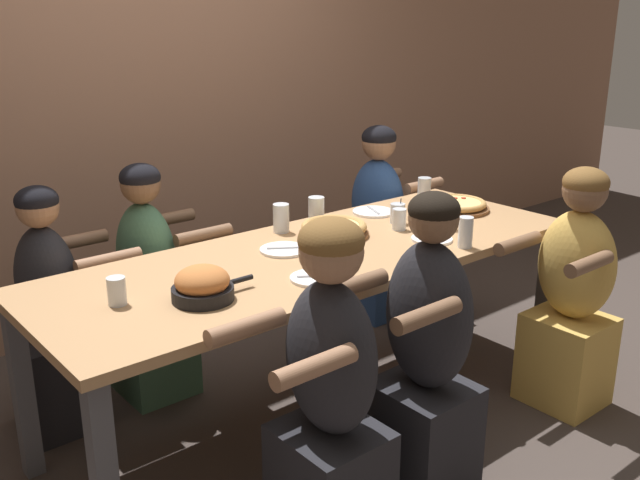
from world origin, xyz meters
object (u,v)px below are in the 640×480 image
(empty_plate_b, at_px, (432,239))
(diner_near_center, at_px, (426,361))
(drinking_glass_g, at_px, (447,220))
(diner_far_right, at_px, (377,230))
(drinking_glass_d, at_px, (281,220))
(drinking_glass_e, at_px, (117,293))
(diner_near_midleft, at_px, (330,401))
(pizza_board_second, at_px, (456,205))
(diner_near_right, at_px, (572,299))
(empty_plate_d, at_px, (284,250))
(diner_far_midleft, at_px, (150,293))
(skillet_bowl, at_px, (203,285))
(drinking_glass_a, at_px, (316,210))
(diner_far_left, at_px, (53,322))
(drinking_glass_b, at_px, (424,188))
(pizza_board_main, at_px, (334,229))
(cocktail_glass_blue, at_px, (397,214))
(drinking_glass_f, at_px, (466,234))
(empty_plate_a, at_px, (373,212))
(drinking_glass_c, at_px, (399,219))

(empty_plate_b, height_order, diner_near_center, diner_near_center)
(drinking_glass_g, bearing_deg, diner_far_right, 68.12)
(drinking_glass_d, height_order, drinking_glass_e, drinking_glass_d)
(diner_near_center, bearing_deg, drinking_glass_e, 52.76)
(diner_near_midleft, bearing_deg, empty_plate_b, -65.39)
(pizza_board_second, height_order, diner_near_right, diner_near_right)
(empty_plate_d, xyz_separation_m, diner_far_midleft, (-0.37, 0.56, -0.28))
(skillet_bowl, distance_m, drinking_glass_g, 1.33)
(pizza_board_second, height_order, empty_plate_b, pizza_board_second)
(drinking_glass_d, distance_m, diner_near_right, 1.37)
(drinking_glass_a, relative_size, diner_far_left, 0.12)
(drinking_glass_d, distance_m, diner_far_right, 1.05)
(drinking_glass_b, xyz_separation_m, diner_near_midleft, (-1.55, -1.02, -0.28))
(pizza_board_second, distance_m, drinking_glass_d, 0.96)
(pizza_board_main, distance_m, drinking_glass_a, 0.23)
(diner_near_right, bearing_deg, cocktail_glass_blue, 26.81)
(drinking_glass_a, bearing_deg, pizza_board_second, -21.94)
(drinking_glass_f, bearing_deg, drinking_glass_b, 53.59)
(empty_plate_a, relative_size, drinking_glass_g, 2.11)
(drinking_glass_b, height_order, drinking_glass_d, drinking_glass_d)
(empty_plate_d, bearing_deg, drinking_glass_a, 32.37)
(pizza_board_second, relative_size, skillet_bowl, 1.07)
(empty_plate_d, bearing_deg, diner_far_right, 26.75)
(cocktail_glass_blue, relative_size, diner_near_midleft, 0.10)
(drinking_glass_g, xyz_separation_m, diner_near_right, (0.26, -0.53, -0.30))
(empty_plate_a, height_order, diner_far_left, diner_far_left)
(diner_far_left, bearing_deg, pizza_board_main, 64.82)
(empty_plate_b, distance_m, cocktail_glass_blue, 0.30)
(drinking_glass_d, relative_size, diner_far_midleft, 0.12)
(empty_plate_a, xyz_separation_m, drinking_glass_d, (-0.55, 0.04, 0.05))
(skillet_bowl, height_order, diner_near_midleft, diner_near_midleft)
(pizza_board_second, distance_m, drinking_glass_c, 0.47)
(cocktail_glass_blue, xyz_separation_m, drinking_glass_g, (0.11, -0.21, -0.00))
(diner_near_right, bearing_deg, diner_near_midleft, 90.00)
(empty_plate_b, xyz_separation_m, empty_plate_d, (-0.60, 0.31, -0.00))
(diner_far_midleft, xyz_separation_m, diner_near_midleft, (-0.02, -1.31, 0.03))
(cocktail_glass_blue, bearing_deg, empty_plate_d, 178.71)
(drinking_glass_c, relative_size, diner_near_right, 0.09)
(empty_plate_b, bearing_deg, drinking_glass_b, 44.79)
(empty_plate_d, bearing_deg, diner_near_right, -35.79)
(drinking_glass_a, height_order, diner_far_right, diner_far_right)
(drinking_glass_a, bearing_deg, drinking_glass_g, -48.96)
(pizza_board_main, distance_m, diner_far_right, 1.00)
(drinking_glass_e, bearing_deg, cocktail_glass_blue, 3.05)
(skillet_bowl, distance_m, drinking_glass_c, 1.16)
(diner_far_right, bearing_deg, cocktail_glass_blue, -36.88)
(cocktail_glass_blue, bearing_deg, diner_near_midleft, -145.09)
(pizza_board_second, bearing_deg, diner_near_center, -144.38)
(drinking_glass_b, height_order, diner_near_center, diner_near_center)
(empty_plate_d, height_order, diner_near_midleft, diner_near_midleft)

